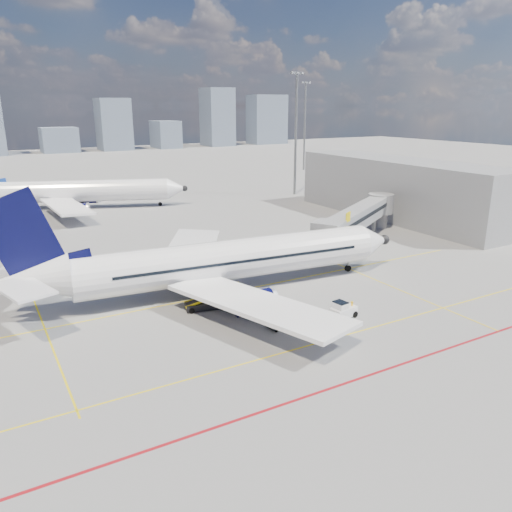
{
  "coord_description": "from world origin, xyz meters",
  "views": [
    {
      "loc": [
        -23.8,
        -35.69,
        18.67
      ],
      "look_at": [
        0.39,
        6.52,
        4.0
      ],
      "focal_mm": 35.0,
      "sensor_mm": 36.0,
      "label": 1
    }
  ],
  "objects": [
    {
      "name": "terminal_block",
      "position": [
        39.95,
        26.0,
        5.0
      ],
      "size": [
        10.0,
        42.0,
        10.0
      ],
      "color": "#95989D",
      "rests_on": "ground"
    },
    {
      "name": "jet_bridge",
      "position": [
        23.51,
        16.91,
        3.74
      ],
      "size": [
        23.55,
        15.78,
        6.3
      ],
      "color": "#95989D",
      "rests_on": "ground"
    },
    {
      "name": "apron_markings",
      "position": [
        -0.58,
        -3.91,
        0.01
      ],
      "size": [
        90.0,
        35.12,
        0.01
      ],
      "color": "yellow",
      "rests_on": "ground"
    },
    {
      "name": "second_aircraft",
      "position": [
        -7.11,
        62.31,
        3.22
      ],
      "size": [
        40.13,
        34.05,
        12.17
      ],
      "rotation": [
        0.0,
        0.0,
        -0.36
      ],
      "color": "white",
      "rests_on": "ground"
    },
    {
      "name": "main_aircraft",
      "position": [
        -2.99,
        8.84,
        3.22
      ],
      "size": [
        43.12,
        37.52,
        12.6
      ],
      "rotation": [
        0.0,
        0.0,
        -0.1
      ],
      "color": "white",
      "rests_on": "ground"
    },
    {
      "name": "floodlight_mast_ne",
      "position": [
        38.0,
        55.0,
        13.59
      ],
      "size": [
        3.2,
        0.61,
        25.45
      ],
      "color": "slate",
      "rests_on": "ground"
    },
    {
      "name": "cargo_dolly",
      "position": [
        -1.59,
        -1.84,
        0.98
      ],
      "size": [
        3.33,
        1.66,
        1.78
      ],
      "rotation": [
        0.0,
        0.0,
        0.07
      ],
      "color": "black",
      "rests_on": "ground"
    },
    {
      "name": "ground",
      "position": [
        0.0,
        0.0,
        0.0
      ],
      "size": [
        420.0,
        420.0,
        0.0
      ],
      "primitive_type": "plane",
      "color": "gray",
      "rests_on": "ground"
    },
    {
      "name": "floodlight_mast_far",
      "position": [
        65.0,
        90.0,
        13.59
      ],
      "size": [
        3.2,
        0.61,
        25.45
      ],
      "color": "slate",
      "rests_on": "ground"
    },
    {
      "name": "baggage_tug",
      "position": [
        4.03,
        -3.04,
        0.8
      ],
      "size": [
        2.57,
        1.75,
        1.68
      ],
      "rotation": [
        0.0,
        0.0,
        0.13
      ],
      "color": "white",
      "rests_on": "ground"
    },
    {
      "name": "belt_loader",
      "position": [
        -5.83,
        5.08,
        0.58
      ],
      "size": [
        5.61,
        2.44,
        2.25
      ],
      "rotation": [
        0.0,
        0.0,
        -0.23
      ],
      "color": "black",
      "rests_on": "ground"
    },
    {
      "name": "ramp_worker",
      "position": [
        5.08,
        -3.12,
        0.75
      ],
      "size": [
        0.61,
        0.65,
        1.49
      ],
      "primitive_type": "imported",
      "rotation": [
        0.0,
        0.0,
        0.95
      ],
      "color": "yellow",
      "rests_on": "ground"
    }
  ]
}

